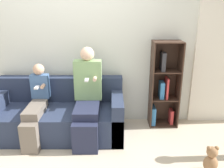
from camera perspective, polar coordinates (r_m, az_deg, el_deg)
ground_plane at (r=3.30m, az=-11.26°, el=-15.78°), size 14.00×14.00×0.00m
back_wall at (r=3.74m, az=-9.76°, el=9.57°), size 10.00×0.06×2.55m
curtain_panel at (r=4.04m, az=24.81°, el=6.25°), size 0.86×0.04×2.20m
couch at (r=3.64m, az=-12.85°, el=-7.46°), size 1.90×0.84×0.79m
adult_seated at (r=3.33m, az=-6.18°, el=-2.56°), size 0.39×0.77×1.28m
child_seated at (r=3.48m, az=-18.05°, el=-4.90°), size 0.26×0.78×1.04m
bookshelf at (r=3.77m, az=12.04°, el=-0.68°), size 0.44×0.31×1.34m
teddy_bear at (r=3.07m, az=22.56°, el=-16.43°), size 0.17×0.14×0.34m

